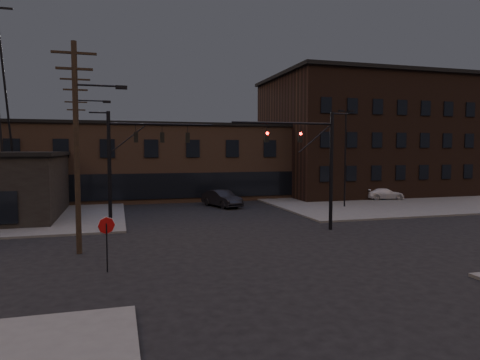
{
  "coord_description": "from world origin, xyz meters",
  "views": [
    {
      "loc": [
        -7.47,
        -21.68,
        5.46
      ],
      "look_at": [
        0.17,
        4.96,
        3.5
      ],
      "focal_mm": 32.0,
      "sensor_mm": 36.0,
      "label": 1
    }
  ],
  "objects_px": {
    "traffic_signal_far": "(129,156)",
    "stop_sign": "(107,231)",
    "parked_car_lot_a": "(325,191)",
    "traffic_signal_near": "(316,158)",
    "parked_car_lot_b": "(385,194)",
    "car_crossing": "(222,198)"
  },
  "relations": [
    {
      "from": "traffic_signal_far",
      "to": "stop_sign",
      "type": "height_order",
      "value": "traffic_signal_far"
    },
    {
      "from": "parked_car_lot_a",
      "to": "stop_sign",
      "type": "bearing_deg",
      "value": 126.78
    },
    {
      "from": "traffic_signal_near",
      "to": "parked_car_lot_b",
      "type": "distance_m",
      "value": 20.47
    },
    {
      "from": "stop_sign",
      "to": "parked_car_lot_a",
      "type": "relative_size",
      "value": 0.56
    },
    {
      "from": "stop_sign",
      "to": "parked_car_lot_a",
      "type": "xyz_separation_m",
      "value": [
        22.61,
        23.14,
        -0.94
      ]
    },
    {
      "from": "stop_sign",
      "to": "parked_car_lot_a",
      "type": "bearing_deg",
      "value": 45.67
    },
    {
      "from": "traffic_signal_far",
      "to": "car_crossing",
      "type": "xyz_separation_m",
      "value": [
        8.8,
        9.95,
        -4.2
      ]
    },
    {
      "from": "traffic_signal_near",
      "to": "parked_car_lot_a",
      "type": "xyz_separation_m",
      "value": [
        9.25,
        16.66,
        -4.03
      ]
    },
    {
      "from": "stop_sign",
      "to": "parked_car_lot_b",
      "type": "xyz_separation_m",
      "value": [
        28.14,
        20.02,
        -1.1
      ]
    },
    {
      "from": "parked_car_lot_b",
      "to": "stop_sign",
      "type": "bearing_deg",
      "value": 138.0
    },
    {
      "from": "traffic_signal_far",
      "to": "parked_car_lot_a",
      "type": "xyz_separation_m",
      "value": [
        21.33,
        13.16,
        -4.11
      ]
    },
    {
      "from": "parked_car_lot_a",
      "to": "car_crossing",
      "type": "relative_size",
      "value": 0.9
    },
    {
      "from": "traffic_signal_near",
      "to": "parked_car_lot_b",
      "type": "relative_size",
      "value": 1.95
    },
    {
      "from": "traffic_signal_near",
      "to": "car_crossing",
      "type": "height_order",
      "value": "traffic_signal_near"
    },
    {
      "from": "traffic_signal_far",
      "to": "parked_car_lot_b",
      "type": "xyz_separation_m",
      "value": [
        26.86,
        10.03,
        -4.27
      ]
    },
    {
      "from": "parked_car_lot_b",
      "to": "car_crossing",
      "type": "height_order",
      "value": "car_crossing"
    },
    {
      "from": "parked_car_lot_a",
      "to": "parked_car_lot_b",
      "type": "height_order",
      "value": "parked_car_lot_a"
    },
    {
      "from": "traffic_signal_near",
      "to": "parked_car_lot_a",
      "type": "height_order",
      "value": "traffic_signal_near"
    },
    {
      "from": "stop_sign",
      "to": "car_crossing",
      "type": "height_order",
      "value": "stop_sign"
    },
    {
      "from": "parked_car_lot_a",
      "to": "traffic_signal_far",
      "type": "bearing_deg",
      "value": 112.79
    },
    {
      "from": "traffic_signal_near",
      "to": "stop_sign",
      "type": "bearing_deg",
      "value": -154.1
    },
    {
      "from": "traffic_signal_near",
      "to": "parked_car_lot_b",
      "type": "xyz_separation_m",
      "value": [
        14.78,
        13.53,
        -4.19
      ]
    }
  ]
}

